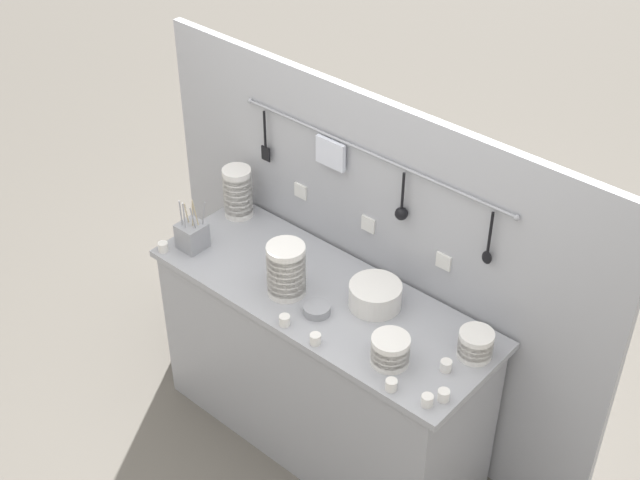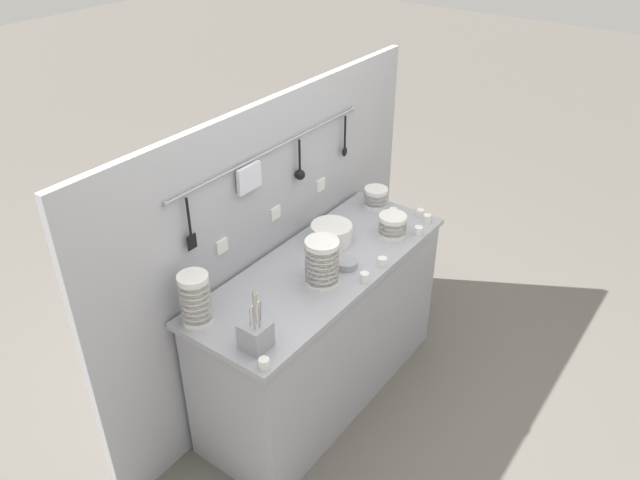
% 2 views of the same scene
% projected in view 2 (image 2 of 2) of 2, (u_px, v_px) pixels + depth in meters
% --- Properties ---
extents(ground_plane, '(20.00, 20.00, 0.00)m').
position_uv_depth(ground_plane, '(322.00, 389.00, 3.66)').
color(ground_plane, '#666059').
extents(counter, '(1.59, 0.58, 0.88)m').
position_uv_depth(counter, '(322.00, 331.00, 3.42)').
color(counter, '#9EA0A8').
rests_on(counter, ground).
extents(back_wall, '(2.39, 0.09, 1.69)m').
position_uv_depth(back_wall, '(274.00, 250.00, 3.37)').
color(back_wall, '#A8AAB2').
rests_on(back_wall, ground).
extents(bowl_stack_wide_centre, '(0.15, 0.15, 0.12)m').
position_uv_depth(bowl_stack_wide_centre, '(392.00, 225.00, 3.41)').
color(bowl_stack_wide_centre, white).
rests_on(bowl_stack_wide_centre, counter).
extents(bowl_stack_back_corner, '(0.14, 0.14, 0.12)m').
position_uv_depth(bowl_stack_back_corner, '(376.00, 197.00, 3.69)').
color(bowl_stack_back_corner, white).
rests_on(bowl_stack_back_corner, counter).
extents(bowl_stack_short_front, '(0.17, 0.17, 0.24)m').
position_uv_depth(bowl_stack_short_front, '(322.00, 262.00, 3.00)').
color(bowl_stack_short_front, white).
rests_on(bowl_stack_short_front, counter).
extents(bowl_stack_nested_right, '(0.14, 0.14, 0.25)m').
position_uv_depth(bowl_stack_nested_right, '(195.00, 299.00, 2.74)').
color(bowl_stack_nested_right, white).
rests_on(bowl_stack_nested_right, counter).
extents(plate_stack, '(0.22, 0.22, 0.11)m').
position_uv_depth(plate_stack, '(331.00, 233.00, 3.35)').
color(plate_stack, white).
rests_on(plate_stack, counter).
extents(steel_mixing_bowl, '(0.12, 0.12, 0.04)m').
position_uv_depth(steel_mixing_bowl, '(346.00, 264.00, 3.17)').
color(steel_mixing_bowl, '#93969E').
rests_on(steel_mixing_bowl, counter).
extents(cutlery_caddy, '(0.12, 0.12, 0.27)m').
position_uv_depth(cutlery_caddy, '(256.00, 335.00, 2.63)').
color(cutlery_caddy, '#93969E').
rests_on(cutlery_caddy, counter).
extents(cup_back_left, '(0.05, 0.05, 0.05)m').
position_uv_depth(cup_back_left, '(427.00, 218.00, 3.55)').
color(cup_back_left, white).
rests_on(cup_back_left, counter).
extents(cup_centre, '(0.05, 0.05, 0.05)m').
position_uv_depth(cup_centre, '(382.00, 262.00, 3.18)').
color(cup_centre, white).
rests_on(cup_centre, counter).
extents(cup_edge_far, '(0.05, 0.05, 0.05)m').
position_uv_depth(cup_edge_far, '(264.00, 363.00, 2.54)').
color(cup_edge_far, white).
rests_on(cup_edge_far, counter).
extents(cup_mid_row, '(0.05, 0.05, 0.05)m').
position_uv_depth(cup_mid_row, '(364.00, 277.00, 3.06)').
color(cup_mid_row, white).
rests_on(cup_mid_row, counter).
extents(cup_beside_plates, '(0.05, 0.05, 0.05)m').
position_uv_depth(cup_beside_plates, '(418.00, 230.00, 3.44)').
color(cup_beside_plates, white).
rests_on(cup_beside_plates, counter).
extents(cup_front_left, '(0.05, 0.05, 0.05)m').
position_uv_depth(cup_front_left, '(393.00, 212.00, 3.61)').
color(cup_front_left, white).
rests_on(cup_front_left, counter).
extents(cup_by_caddy, '(0.05, 0.05, 0.05)m').
position_uv_depth(cup_by_caddy, '(420.00, 213.00, 3.60)').
color(cup_by_caddy, white).
rests_on(cup_by_caddy, counter).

